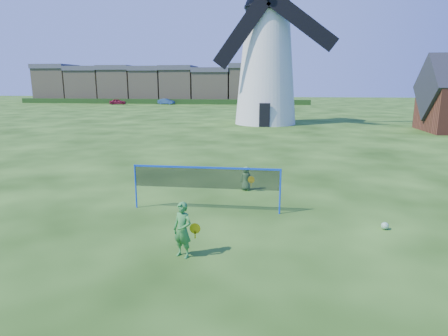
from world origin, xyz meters
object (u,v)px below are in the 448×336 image
at_px(player_girl, 183,230).
at_px(player_boy, 246,178).
at_px(play_ball, 385,226).
at_px(windmill, 267,58).
at_px(badminton_net, 206,179).
at_px(car_left, 118,102).
at_px(car_right, 166,102).

xyz_separation_m(player_girl, player_boy, (1.13, 6.29, -0.22)).
bearing_deg(player_girl, player_boy, 103.01).
height_order(player_boy, play_ball, player_boy).
distance_m(windmill, badminton_net, 29.40).
relative_size(play_ball, car_left, 0.07).
distance_m(player_girl, player_boy, 6.40).
relative_size(player_boy, car_right, 0.29).
height_order(play_ball, car_right, car_right).
relative_size(windmill, player_boy, 19.51).
distance_m(windmill, play_ball, 30.86).
bearing_deg(player_girl, play_ball, 47.90).
bearing_deg(player_boy, play_ball, 150.54).
relative_size(badminton_net, car_left, 1.53).
height_order(player_girl, play_ball, player_girl).
height_order(windmill, player_girl, windmill).
xyz_separation_m(badminton_net, player_boy, (1.17, 2.73, -0.65)).
bearing_deg(badminton_net, play_ball, -10.01).
bearing_deg(car_right, play_ball, -147.91).
distance_m(player_boy, car_right, 64.89).
distance_m(badminton_net, car_right, 67.13).
distance_m(badminton_net, car_left, 68.79).
bearing_deg(player_boy, car_right, -60.77).
xyz_separation_m(windmill, play_ball, (4.33, -29.82, -6.67)).
xyz_separation_m(player_girl, play_ball, (5.59, 2.57, -0.61)).
distance_m(badminton_net, player_girl, 3.59).
bearing_deg(play_ball, player_girl, -155.29).
bearing_deg(player_boy, badminton_net, 77.18).
distance_m(windmill, car_right, 41.59).
relative_size(windmill, badminton_net, 3.82).
distance_m(player_girl, car_left, 72.04).
xyz_separation_m(badminton_net, car_right, (-19.78, 64.15, -0.57)).
xyz_separation_m(windmill, player_girl, (-1.25, -32.39, -6.06)).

